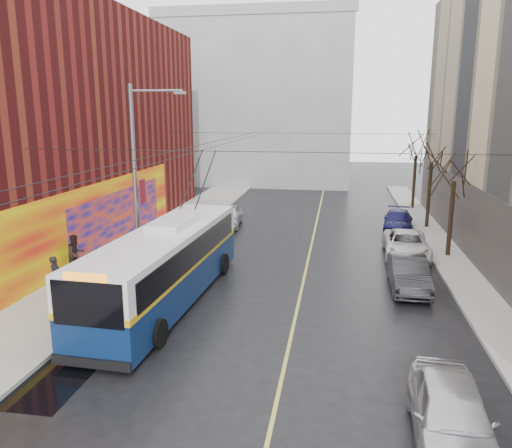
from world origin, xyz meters
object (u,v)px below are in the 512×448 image
Objects in this scene: parked_car_a at (451,415)px; pedestrian_b at (76,254)px; tree_far at (417,146)px; pedestrian_a at (56,276)px; streetlight_pole at (138,177)px; tree_near at (455,167)px; tree_mid at (432,151)px; following_car at (228,216)px; trolleybus at (166,264)px; parked_car_c at (406,245)px; parked_car_b at (409,274)px; parked_car_d at (398,221)px.

parked_car_a is 18.33m from pedestrian_b.
pedestrian_a is (-17.61, -23.32, -4.11)m from tree_far.
tree_near is (15.14, 6.00, 0.13)m from streetlight_pole.
tree_mid is 1.56× the size of following_car.
streetlight_pole is 25.09m from tree_far.
pedestrian_a is at bearing -127.05° from tree_far.
trolleybus is 2.48× the size of parked_car_c.
parked_car_c is at bearing 40.79° from trolleybus.
tree_far reaches higher than parked_car_c.
tree_mid is 1.47× the size of parked_car_a.
trolleybus is at bearing -88.51° from pedestrian_a.
trolleybus is at bearing -139.63° from parked_car_c.
parked_car_c is at bearing -107.20° from tree_mid.
parked_car_b is at bearing 90.75° from parked_car_a.
tree_mid is at bearing 74.96° from parked_car_c.
streetlight_pole reaches higher than pedestrian_a.
parked_car_c is at bearing -172.57° from tree_near.
tree_near is at bearing -26.53° from following_car.
pedestrian_a is (-4.65, -0.61, -0.60)m from trolleybus.
tree_mid is 24.09m from parked_car_a.
pedestrian_b reaches higher than pedestrian_a.
parked_car_d is (0.80, 11.69, -0.07)m from parked_car_b.
tree_mid is at bearing -53.11° from pedestrian_a.
trolleybus is at bearing -129.51° from tree_mid.
parked_car_a is 24.25m from following_car.
trolleybus is at bearing -92.19° from following_car.
parked_car_a is (9.76, -7.74, -0.86)m from trolleybus.
streetlight_pole is at bearing 131.31° from trolleybus.
tree_near reaches higher than following_car.
streetlight_pole is 1.37× the size of tree_far.
parked_car_b is at bearing 2.05° from streetlight_pole.
tree_mid is 13.64m from parked_car_b.
tree_near is at bearing -65.49° from parked_car_d.
parked_car_a is 10.90m from parked_car_b.
streetlight_pole reaches higher than tree_mid.
following_car is at bearing -170.43° from parked_car_d.
tree_far is at bearing 27.86° from following_car.
parked_car_b is 11.72m from parked_car_d.
tree_far is 3.45× the size of pedestrian_b.
parked_car_b is 5.29m from parked_car_c.
parked_car_a is 16.19m from parked_car_c.
trolleybus is 13.65m from parked_car_c.
trolleybus reaches higher than pedestrian_a.
pedestrian_b is at bearing 148.94° from parked_car_a.
tree_near is at bearing 81.83° from parked_car_a.
parked_car_c is at bearing -85.86° from parked_car_d.
trolleybus is 4.73m from pedestrian_a.
tree_near is 20.31m from pedestrian_a.
tree_far is 9.27m from parked_car_d.
tree_mid reaches higher than tree_far.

